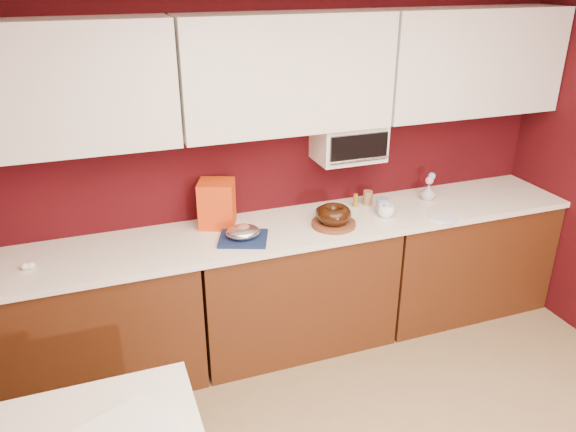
# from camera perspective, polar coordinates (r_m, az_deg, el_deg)

# --- Properties ---
(wall_back) EXTENTS (4.00, 0.02, 2.50)m
(wall_back) POSITION_cam_1_polar(r_m,az_deg,el_deg) (3.79, -1.05, 5.70)
(wall_back) COLOR #3B080B
(wall_back) RESTS_ON floor
(base_cabinet_left) EXTENTS (1.31, 0.58, 0.86)m
(base_cabinet_left) POSITION_cam_1_polar(r_m,az_deg,el_deg) (3.70, -19.55, -10.52)
(base_cabinet_left) COLOR #48220E
(base_cabinet_left) RESTS_ON floor
(base_cabinet_center) EXTENTS (1.31, 0.58, 0.86)m
(base_cabinet_center) POSITION_cam_1_polar(r_m,az_deg,el_deg) (3.87, 0.54, -7.28)
(base_cabinet_center) COLOR #48220E
(base_cabinet_center) RESTS_ON floor
(base_cabinet_right) EXTENTS (1.31, 0.58, 0.86)m
(base_cabinet_right) POSITION_cam_1_polar(r_m,az_deg,el_deg) (4.46, 16.85, -3.93)
(base_cabinet_right) COLOR #48220E
(base_cabinet_right) RESTS_ON floor
(countertop) EXTENTS (4.00, 0.62, 0.04)m
(countertop) POSITION_cam_1_polar(r_m,az_deg,el_deg) (3.66, 0.57, -1.24)
(countertop) COLOR white
(countertop) RESTS_ON base_cabinet_center
(upper_cabinet_left) EXTENTS (1.31, 0.33, 0.70)m
(upper_cabinet_left) POSITION_cam_1_polar(r_m,az_deg,el_deg) (3.30, -23.06, 11.84)
(upper_cabinet_left) COLOR white
(upper_cabinet_left) RESTS_ON wall_back
(upper_cabinet_center) EXTENTS (1.31, 0.33, 0.70)m
(upper_cabinet_center) POSITION_cam_1_polar(r_m,az_deg,el_deg) (3.50, -0.22, 14.27)
(upper_cabinet_center) COLOR white
(upper_cabinet_center) RESTS_ON wall_back
(upper_cabinet_right) EXTENTS (1.31, 0.33, 0.70)m
(upper_cabinet_right) POSITION_cam_1_polar(r_m,az_deg,el_deg) (4.14, 18.05, 14.66)
(upper_cabinet_right) COLOR white
(upper_cabinet_right) RESTS_ON wall_back
(toaster_oven) EXTENTS (0.45, 0.30, 0.25)m
(toaster_oven) POSITION_cam_1_polar(r_m,az_deg,el_deg) (3.79, 6.15, 7.55)
(toaster_oven) COLOR white
(toaster_oven) RESTS_ON upper_cabinet_center
(toaster_oven_door) EXTENTS (0.40, 0.02, 0.18)m
(toaster_oven_door) POSITION_cam_1_polar(r_m,az_deg,el_deg) (3.66, 7.24, 6.87)
(toaster_oven_door) COLOR black
(toaster_oven_door) RESTS_ON toaster_oven
(toaster_oven_handle) EXTENTS (0.42, 0.02, 0.02)m
(toaster_oven_handle) POSITION_cam_1_polar(r_m,az_deg,el_deg) (3.67, 7.29, 5.68)
(toaster_oven_handle) COLOR silver
(toaster_oven_handle) RESTS_ON toaster_oven
(cake_base) EXTENTS (0.37, 0.37, 0.03)m
(cake_base) POSITION_cam_1_polar(r_m,az_deg,el_deg) (3.65, 4.65, -0.80)
(cake_base) COLOR brown
(cake_base) RESTS_ON countertop
(bundt_cake) EXTENTS (0.28, 0.28, 0.09)m
(bundt_cake) POSITION_cam_1_polar(r_m,az_deg,el_deg) (3.63, 4.69, 0.16)
(bundt_cake) COLOR black
(bundt_cake) RESTS_ON cake_base
(navy_towel) EXTENTS (0.36, 0.34, 0.02)m
(navy_towel) POSITION_cam_1_polar(r_m,az_deg,el_deg) (3.46, -4.57, -2.29)
(navy_towel) COLOR #132149
(navy_towel) RESTS_ON countertop
(foil_ham_nest) EXTENTS (0.26, 0.24, 0.08)m
(foil_ham_nest) POSITION_cam_1_polar(r_m,az_deg,el_deg) (3.44, -4.59, -1.63)
(foil_ham_nest) COLOR silver
(foil_ham_nest) RESTS_ON navy_towel
(roasted_ham) EXTENTS (0.10, 0.09, 0.06)m
(roasted_ham) POSITION_cam_1_polar(r_m,az_deg,el_deg) (3.43, -4.60, -1.26)
(roasted_ham) COLOR #A35E4A
(roasted_ham) RESTS_ON foil_ham_nest
(pandoro_box) EXTENTS (0.28, 0.27, 0.30)m
(pandoro_box) POSITION_cam_1_polar(r_m,az_deg,el_deg) (3.62, -7.24, 1.25)
(pandoro_box) COLOR red
(pandoro_box) RESTS_ON countertop
(dark_pan) EXTENTS (0.24, 0.24, 0.03)m
(dark_pan) POSITION_cam_1_polar(r_m,az_deg,el_deg) (3.81, 4.35, 0.38)
(dark_pan) COLOR black
(dark_pan) RESTS_ON countertop
(coffee_mug) EXTENTS (0.13, 0.13, 0.11)m
(coffee_mug) POSITION_cam_1_polar(r_m,az_deg,el_deg) (3.81, 9.92, 0.64)
(coffee_mug) COLOR white
(coffee_mug) RESTS_ON countertop
(blue_jar) EXTENTS (0.11, 0.11, 0.10)m
(blue_jar) POSITION_cam_1_polar(r_m,az_deg,el_deg) (3.89, 9.53, 1.12)
(blue_jar) COLOR navy
(blue_jar) RESTS_ON countertop
(flower_vase) EXTENTS (0.10, 0.10, 0.12)m
(flower_vase) POSITION_cam_1_polar(r_m,az_deg,el_deg) (4.16, 14.06, 2.42)
(flower_vase) COLOR #A9AFBF
(flower_vase) RESTS_ON countertop
(flower_pink) EXTENTS (0.06, 0.06, 0.06)m
(flower_pink) POSITION_cam_1_polar(r_m,az_deg,el_deg) (4.13, 14.17, 3.52)
(flower_pink) COLOR pink
(flower_pink) RESTS_ON flower_vase
(flower_blue) EXTENTS (0.05, 0.05, 0.05)m
(flower_blue) POSITION_cam_1_polar(r_m,az_deg,el_deg) (4.15, 14.40, 3.94)
(flower_blue) COLOR #7BA5C6
(flower_blue) RESTS_ON flower_vase
(china_plate) EXTENTS (0.27, 0.27, 0.01)m
(china_plate) POSITION_cam_1_polar(r_m,az_deg,el_deg) (3.91, 15.53, -0.07)
(china_plate) COLOR white
(china_plate) RESTS_ON countertop
(amber_bottle) EXTENTS (0.03, 0.03, 0.09)m
(amber_bottle) POSITION_cam_1_polar(r_m,az_deg,el_deg) (3.95, 6.87, 1.60)
(amber_bottle) COLOR #90661A
(amber_bottle) RESTS_ON countertop
(paper_cup) EXTENTS (0.08, 0.08, 0.10)m
(paper_cup) POSITION_cam_1_polar(r_m,az_deg,el_deg) (4.00, 8.10, 1.85)
(paper_cup) COLOR olive
(paper_cup) RESTS_ON countertop
(egg_left) EXTENTS (0.06, 0.05, 0.04)m
(egg_left) POSITION_cam_1_polar(r_m,az_deg,el_deg) (3.45, -25.13, -4.64)
(egg_left) COLOR white
(egg_left) RESTS_ON countertop
(egg_right) EXTENTS (0.06, 0.05, 0.04)m
(egg_right) POSITION_cam_1_polar(r_m,az_deg,el_deg) (3.44, -24.67, -4.59)
(egg_right) COLOR silver
(egg_right) RESTS_ON countertop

